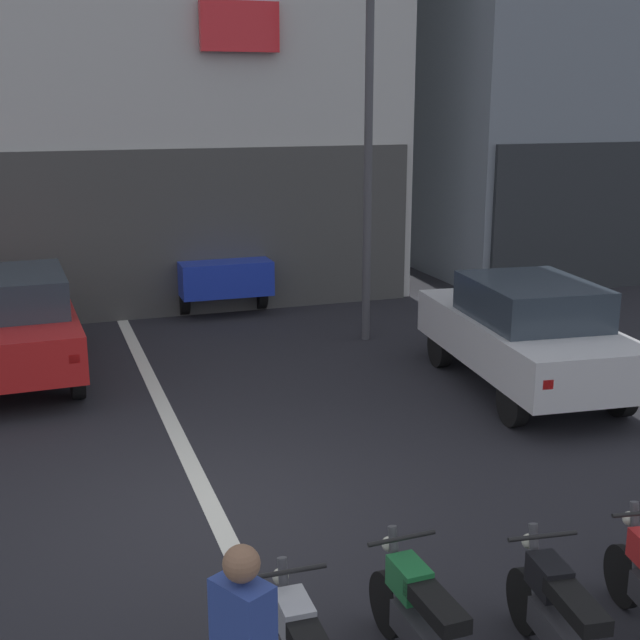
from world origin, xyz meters
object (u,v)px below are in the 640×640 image
object	(u,v)px
car_red_crossing_near	(12,321)
street_lamp	(369,120)
car_blue_down_street	(208,256)
car_white_parked_kerbside	(526,331)
motorcycle_black_row_centre	(559,620)
motorcycle_green_row_left_mid	(420,622)

from	to	relation	value
car_red_crossing_near	street_lamp	bearing A→B (deg)	2.73
street_lamp	car_red_crossing_near	bearing A→B (deg)	-177.27
car_blue_down_street	street_lamp	xyz separation A→B (m)	(1.93, -4.13, 2.89)
car_red_crossing_near	car_blue_down_street	distance (m)	5.88
car_white_parked_kerbside	street_lamp	world-z (taller)	street_lamp
motorcycle_black_row_centre	motorcycle_green_row_left_mid	bearing A→B (deg)	161.91
car_blue_down_street	motorcycle_green_row_left_mid	distance (m)	12.75
street_lamp	motorcycle_green_row_left_mid	world-z (taller)	street_lamp
car_white_parked_kerbside	car_blue_down_street	xyz separation A→B (m)	(-3.08, 7.39, 0.00)
street_lamp	motorcycle_black_row_centre	world-z (taller)	street_lamp
car_white_parked_kerbside	motorcycle_black_row_centre	size ratio (longest dim) A/B	2.55
car_white_parked_kerbside	car_red_crossing_near	bearing A→B (deg)	156.84
car_blue_down_street	motorcycle_black_row_centre	distance (m)	13.02
car_white_parked_kerbside	motorcycle_green_row_left_mid	distance (m)	6.77
car_white_parked_kerbside	motorcycle_black_row_centre	xyz separation A→B (m)	(-3.23, -5.62, -0.43)
car_red_crossing_near	motorcycle_black_row_centre	xyz separation A→B (m)	(3.74, -8.60, -0.43)
car_red_crossing_near	motorcycle_green_row_left_mid	bearing A→B (deg)	-71.46
street_lamp	motorcycle_green_row_left_mid	size ratio (longest dim) A/B	3.66
car_red_crossing_near	car_blue_down_street	world-z (taller)	same
motorcycle_black_row_centre	car_white_parked_kerbside	bearing A→B (deg)	60.14
street_lamp	motorcycle_black_row_centre	size ratio (longest dim) A/B	3.67
car_blue_down_street	motorcycle_green_row_left_mid	size ratio (longest dim) A/B	2.46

